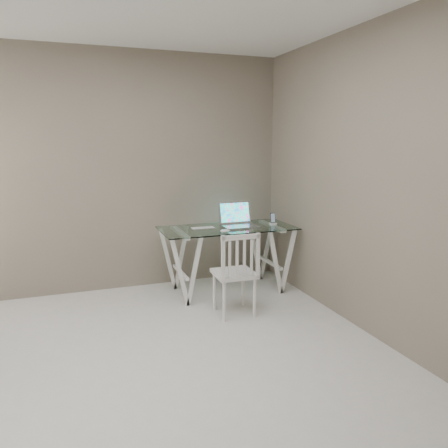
# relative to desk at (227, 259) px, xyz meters

# --- Properties ---
(room) EXTENTS (4.50, 4.52, 2.71)m
(room) POSITION_rel_desk_xyz_m (-1.26, -1.69, 1.33)
(room) COLOR beige
(room) RESTS_ON ground
(desk) EXTENTS (1.50, 0.70, 0.75)m
(desk) POSITION_rel_desk_xyz_m (0.00, 0.00, 0.00)
(desk) COLOR silver
(desk) RESTS_ON ground
(chair) EXTENTS (0.40, 0.40, 0.85)m
(chair) POSITION_rel_desk_xyz_m (-0.17, -0.72, 0.08)
(chair) COLOR silver
(chair) RESTS_ON ground
(laptop) EXTENTS (0.39, 0.34, 0.27)m
(laptop) POSITION_rel_desk_xyz_m (0.14, 0.05, 0.43)
(laptop) COLOR #B4B4B9
(laptop) RESTS_ON desk
(keyboard) EXTENTS (0.27, 0.12, 0.01)m
(keyboard) POSITION_rel_desk_xyz_m (-0.27, 0.05, 0.37)
(keyboard) COLOR silver
(keyboard) RESTS_ON desk
(mouse) EXTENTS (0.11, 0.06, 0.03)m
(mouse) POSITION_rel_desk_xyz_m (-0.12, -0.24, 0.38)
(mouse) COLOR white
(mouse) RESTS_ON desk
(phone_dock) EXTENTS (0.07, 0.07, 0.13)m
(phone_dock) POSITION_rel_desk_xyz_m (0.57, 0.01, 0.40)
(phone_dock) COLOR white
(phone_dock) RESTS_ON desk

